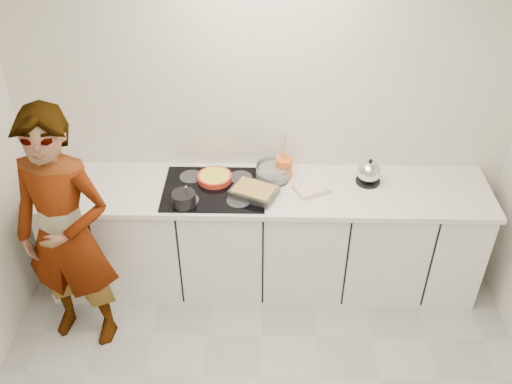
{
  "coord_description": "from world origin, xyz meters",
  "views": [
    {
      "loc": [
        0.01,
        -2.0,
        3.3
      ],
      "look_at": [
        -0.05,
        1.05,
        1.05
      ],
      "focal_mm": 40.0,
      "sensor_mm": 36.0,
      "label": 1
    }
  ],
  "objects_px": {
    "kettle": "(369,173)",
    "cook": "(66,235)",
    "mixing_bowl": "(273,173)",
    "hob": "(214,189)",
    "utensil_crock": "(284,167)",
    "baking_dish": "(254,191)",
    "tart_dish": "(215,177)",
    "saucepan": "(184,199)"
  },
  "relations": [
    {
      "from": "cook",
      "to": "baking_dish",
      "type": "bearing_deg",
      "value": 29.79
    },
    {
      "from": "tart_dish",
      "to": "baking_dish",
      "type": "bearing_deg",
      "value": -31.35
    },
    {
      "from": "saucepan",
      "to": "kettle",
      "type": "xyz_separation_m",
      "value": [
        1.29,
        0.3,
        0.02
      ]
    },
    {
      "from": "kettle",
      "to": "hob",
      "type": "bearing_deg",
      "value": -174.06
    },
    {
      "from": "tart_dish",
      "to": "baking_dish",
      "type": "relative_size",
      "value": 0.7
    },
    {
      "from": "baking_dish",
      "to": "cook",
      "type": "bearing_deg",
      "value": -160.08
    },
    {
      "from": "tart_dish",
      "to": "kettle",
      "type": "distance_m",
      "value": 1.11
    },
    {
      "from": "tart_dish",
      "to": "mixing_bowl",
      "type": "relative_size",
      "value": 1.0
    },
    {
      "from": "saucepan",
      "to": "cook",
      "type": "xyz_separation_m",
      "value": [
        -0.72,
        -0.32,
        -0.06
      ]
    },
    {
      "from": "saucepan",
      "to": "utensil_crock",
      "type": "height_order",
      "value": "saucepan"
    },
    {
      "from": "kettle",
      "to": "tart_dish",
      "type": "bearing_deg",
      "value": -179.41
    },
    {
      "from": "baking_dish",
      "to": "kettle",
      "type": "relative_size",
      "value": 1.72
    },
    {
      "from": "baking_dish",
      "to": "cook",
      "type": "height_order",
      "value": "cook"
    },
    {
      "from": "cook",
      "to": "saucepan",
      "type": "bearing_deg",
      "value": 33.73
    },
    {
      "from": "hob",
      "to": "mixing_bowl",
      "type": "distance_m",
      "value": 0.44
    },
    {
      "from": "utensil_crock",
      "to": "baking_dish",
      "type": "bearing_deg",
      "value": -129.97
    },
    {
      "from": "baking_dish",
      "to": "kettle",
      "type": "bearing_deg",
      "value": 12.9
    },
    {
      "from": "mixing_bowl",
      "to": "utensil_crock",
      "type": "xyz_separation_m",
      "value": [
        0.08,
        0.03,
        0.02
      ]
    },
    {
      "from": "hob",
      "to": "baking_dish",
      "type": "bearing_deg",
      "value": -14.36
    },
    {
      "from": "kettle",
      "to": "baking_dish",
      "type": "bearing_deg",
      "value": -167.1
    },
    {
      "from": "tart_dish",
      "to": "mixing_bowl",
      "type": "distance_m",
      "value": 0.42
    },
    {
      "from": "saucepan",
      "to": "tart_dish",
      "type": "bearing_deg",
      "value": 57.32
    },
    {
      "from": "utensil_crock",
      "to": "cook",
      "type": "bearing_deg",
      "value": -154.01
    },
    {
      "from": "baking_dish",
      "to": "mixing_bowl",
      "type": "height_order",
      "value": "mixing_bowl"
    },
    {
      "from": "tart_dish",
      "to": "cook",
      "type": "xyz_separation_m",
      "value": [
        -0.91,
        -0.61,
        -0.04
      ]
    },
    {
      "from": "hob",
      "to": "saucepan",
      "type": "height_order",
      "value": "saucepan"
    },
    {
      "from": "hob",
      "to": "mixing_bowl",
      "type": "height_order",
      "value": "mixing_bowl"
    },
    {
      "from": "tart_dish",
      "to": "utensil_crock",
      "type": "bearing_deg",
      "value": 8.79
    },
    {
      "from": "mixing_bowl",
      "to": "kettle",
      "type": "distance_m",
      "value": 0.69
    },
    {
      "from": "mixing_bowl",
      "to": "kettle",
      "type": "bearing_deg",
      "value": -2.72
    },
    {
      "from": "baking_dish",
      "to": "utensil_crock",
      "type": "distance_m",
      "value": 0.33
    },
    {
      "from": "hob",
      "to": "baking_dish",
      "type": "xyz_separation_m",
      "value": [
        0.28,
        -0.07,
        0.04
      ]
    },
    {
      "from": "saucepan",
      "to": "cook",
      "type": "height_order",
      "value": "cook"
    },
    {
      "from": "hob",
      "to": "mixing_bowl",
      "type": "xyz_separation_m",
      "value": [
        0.42,
        0.15,
        0.05
      ]
    },
    {
      "from": "utensil_crock",
      "to": "mixing_bowl",
      "type": "bearing_deg",
      "value": -157.49
    },
    {
      "from": "hob",
      "to": "baking_dish",
      "type": "height_order",
      "value": "baking_dish"
    },
    {
      "from": "baking_dish",
      "to": "kettle",
      "type": "height_order",
      "value": "kettle"
    },
    {
      "from": "kettle",
      "to": "cook",
      "type": "xyz_separation_m",
      "value": [
        -2.02,
        -0.62,
        -0.09
      ]
    },
    {
      "from": "tart_dish",
      "to": "saucepan",
      "type": "relative_size",
      "value": 1.4
    },
    {
      "from": "hob",
      "to": "utensil_crock",
      "type": "height_order",
      "value": "utensil_crock"
    },
    {
      "from": "tart_dish",
      "to": "utensil_crock",
      "type": "distance_m",
      "value": 0.51
    },
    {
      "from": "kettle",
      "to": "utensil_crock",
      "type": "height_order",
      "value": "kettle"
    }
  ]
}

